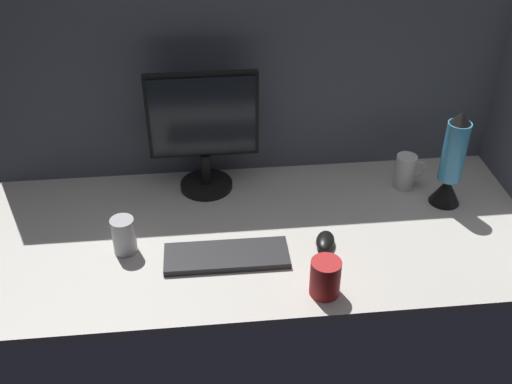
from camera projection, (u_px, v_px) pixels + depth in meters
ground_plane at (265, 230)px, 197.11cm from camera, size 180.00×80.00×3.00cm
cubicle_wall_back at (253, 74)px, 206.50cm from camera, size 180.00×5.00×71.42cm
monitor at (203, 128)px, 202.16cm from camera, size 36.46×18.00×42.39cm
keyboard at (227, 256)px, 183.13cm from camera, size 37.10×13.30×2.00cm
mouse at (325, 241)px, 187.68cm from camera, size 8.23×10.84×3.40cm
mug_ceramic_white at (406, 171)px, 211.62cm from camera, size 11.04×7.05×12.25cm
mug_steel at (124, 236)px, 183.30cm from camera, size 7.08×7.08×11.71cm
mug_red_plastic at (325, 277)px, 168.75cm from camera, size 8.50×8.50×11.11cm
lava_lamp at (451, 166)px, 199.53cm from camera, size 10.28×10.28×33.64cm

